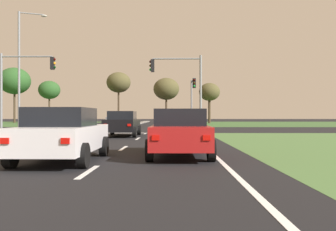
# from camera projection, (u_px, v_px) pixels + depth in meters

# --- Properties ---
(ground_plane) EXTENTS (200.00, 200.00, 0.00)m
(ground_plane) POSITION_uv_depth(u_px,v_px,m) (115.00, 129.00, 33.99)
(ground_plane) COLOR black
(grass_verge_far_right) EXTENTS (35.00, 35.00, 0.01)m
(grass_verge_far_right) POSITION_uv_depth(u_px,v_px,m) (297.00, 124.00, 58.17)
(grass_verge_far_right) COLOR #385B2D
(grass_verge_far_right) RESTS_ON ground
(median_island_near) EXTENTS (1.20, 22.00, 0.14)m
(median_island_near) POSITION_uv_depth(u_px,v_px,m) (41.00, 145.00, 14.99)
(median_island_near) COLOR #ADA89E
(median_island_near) RESTS_ON ground
(median_island_far) EXTENTS (1.20, 36.00, 0.14)m
(median_island_far) POSITION_uv_depth(u_px,v_px,m) (139.00, 123.00, 58.99)
(median_island_far) COLOR gray
(median_island_far) RESTS_ON ground
(lane_dash_near) EXTENTS (0.14, 2.00, 0.01)m
(lane_dash_near) POSITION_uv_depth(u_px,v_px,m) (88.00, 172.00, 8.40)
(lane_dash_near) COLOR silver
(lane_dash_near) RESTS_ON ground
(lane_dash_second) EXTENTS (0.14, 2.00, 0.01)m
(lane_dash_second) POSITION_uv_depth(u_px,v_px,m) (123.00, 148.00, 14.40)
(lane_dash_second) COLOR silver
(lane_dash_second) RESTS_ON ground
(lane_dash_third) EXTENTS (0.14, 2.00, 0.01)m
(lane_dash_third) POSITION_uv_depth(u_px,v_px,m) (138.00, 139.00, 20.40)
(lane_dash_third) COLOR silver
(lane_dash_third) RESTS_ON ground
(lane_dash_fourth) EXTENTS (0.14, 2.00, 0.01)m
(lane_dash_fourth) POSITION_uv_depth(u_px,v_px,m) (146.00, 133.00, 26.40)
(lane_dash_fourth) COLOR silver
(lane_dash_fourth) RESTS_ON ground
(lane_dash_fifth) EXTENTS (0.14, 2.00, 0.01)m
(lane_dash_fifth) POSITION_uv_depth(u_px,v_px,m) (151.00, 130.00, 32.40)
(lane_dash_fifth) COLOR silver
(lane_dash_fifth) RESTS_ON ground
(edge_line_right) EXTENTS (0.14, 24.00, 0.01)m
(edge_line_right) POSITION_uv_depth(u_px,v_px,m) (204.00, 145.00, 15.90)
(edge_line_right) COLOR silver
(edge_line_right) RESTS_ON ground
(stop_bar_near) EXTENTS (6.40, 0.50, 0.01)m
(stop_bar_near) POSITION_uv_depth(u_px,v_px,m) (150.00, 133.00, 26.94)
(stop_bar_near) COLOR silver
(stop_bar_near) RESTS_ON ground
(crosswalk_bar_near) EXTENTS (0.70, 2.80, 0.01)m
(crosswalk_bar_near) POSITION_uv_depth(u_px,v_px,m) (24.00, 132.00, 28.87)
(crosswalk_bar_near) COLOR silver
(crosswalk_bar_near) RESTS_ON ground
(crosswalk_bar_second) EXTENTS (0.70, 2.80, 0.01)m
(crosswalk_bar_second) POSITION_uv_depth(u_px,v_px,m) (39.00, 132.00, 28.85)
(crosswalk_bar_second) COLOR silver
(crosswalk_bar_second) RESTS_ON ground
(crosswalk_bar_third) EXTENTS (0.70, 2.80, 0.01)m
(crosswalk_bar_third) POSITION_uv_depth(u_px,v_px,m) (53.00, 132.00, 28.84)
(crosswalk_bar_third) COLOR silver
(crosswalk_bar_third) RESTS_ON ground
(crosswalk_bar_fourth) EXTENTS (0.70, 2.80, 0.01)m
(crosswalk_bar_fourth) POSITION_uv_depth(u_px,v_px,m) (67.00, 132.00, 28.82)
(crosswalk_bar_fourth) COLOR silver
(crosswalk_bar_fourth) RESTS_ON ground
(crosswalk_bar_fifth) EXTENTS (0.70, 2.80, 0.01)m
(crosswalk_bar_fifth) POSITION_uv_depth(u_px,v_px,m) (82.00, 132.00, 28.81)
(crosswalk_bar_fifth) COLOR silver
(crosswalk_bar_fifth) RESTS_ON ground
(crosswalk_bar_sixth) EXTENTS (0.70, 2.80, 0.01)m
(crosswalk_bar_sixth) POSITION_uv_depth(u_px,v_px,m) (96.00, 132.00, 28.80)
(crosswalk_bar_sixth) COLOR silver
(crosswalk_bar_sixth) RESTS_ON ground
(crosswalk_bar_seventh) EXTENTS (0.70, 2.80, 0.01)m
(crosswalk_bar_seventh) POSITION_uv_depth(u_px,v_px,m) (110.00, 132.00, 28.78)
(crosswalk_bar_seventh) COLOR silver
(crosswalk_bar_seventh) RESTS_ON ground
(car_teal_second) EXTENTS (4.44, 1.95, 1.48)m
(car_teal_second) POSITION_uv_depth(u_px,v_px,m) (58.00, 121.00, 36.22)
(car_teal_second) COLOR #19565B
(car_teal_second) RESTS_ON ground
(car_grey_third) EXTENTS (2.08, 4.30, 1.61)m
(car_grey_third) POSITION_uv_depth(u_px,v_px,m) (115.00, 119.00, 49.15)
(car_grey_third) COLOR slate
(car_grey_third) RESTS_ON ground
(car_black_fourth) EXTENTS (2.03, 4.56, 1.59)m
(car_black_fourth) POSITION_uv_depth(u_px,v_px,m) (123.00, 123.00, 22.92)
(car_black_fourth) COLOR black
(car_black_fourth) RESTS_ON ground
(car_beige_fifth) EXTENTS (1.94, 4.39, 1.61)m
(car_beige_fifth) POSITION_uv_depth(u_px,v_px,m) (130.00, 118.00, 66.07)
(car_beige_fifth) COLOR #BCAD8E
(car_beige_fifth) RESTS_ON ground
(car_red_sixth) EXTENTS (1.99, 4.44, 1.52)m
(car_red_sixth) POSITION_uv_depth(u_px,v_px,m) (179.00, 132.00, 11.67)
(car_red_sixth) COLOR #A31919
(car_red_sixth) RESTS_ON ground
(car_white_seventh) EXTENTS (2.05, 4.24, 1.54)m
(car_white_seventh) POSITION_uv_depth(u_px,v_px,m) (63.00, 134.00, 10.30)
(car_white_seventh) COLOR silver
(car_white_seventh) RESTS_ON ground
(traffic_signal_near_right) EXTENTS (3.99, 0.32, 5.87)m
(traffic_signal_near_right) POSITION_uv_depth(u_px,v_px,m) (183.00, 80.00, 27.31)
(traffic_signal_near_right) COLOR gray
(traffic_signal_near_right) RESTS_ON ground
(traffic_signal_far_right) EXTENTS (0.32, 5.35, 5.27)m
(traffic_signal_far_right) POSITION_uv_depth(u_px,v_px,m) (192.00, 93.00, 38.47)
(traffic_signal_far_right) COLOR gray
(traffic_signal_far_right) RESTS_ON ground
(traffic_signal_near_left) EXTENTS (4.27, 0.32, 6.06)m
(traffic_signal_near_left) POSITION_uv_depth(u_px,v_px,m) (20.00, 79.00, 27.46)
(traffic_signal_near_left) COLOR gray
(traffic_signal_near_left) RESTS_ON ground
(street_lamp_second) EXTENTS (2.34, 0.99, 10.52)m
(street_lamp_second) POSITION_uv_depth(u_px,v_px,m) (21.00, 65.00, 31.91)
(street_lamp_second) COLOR gray
(street_lamp_second) RESTS_ON ground
(treeline_near) EXTENTS (5.59, 5.59, 9.87)m
(treeline_near) POSITION_uv_depth(u_px,v_px,m) (15.00, 81.00, 64.43)
(treeline_near) COLOR #423323
(treeline_near) RESTS_ON ground
(treeline_second) EXTENTS (3.80, 3.80, 7.47)m
(treeline_second) POSITION_uv_depth(u_px,v_px,m) (49.00, 90.00, 64.02)
(treeline_second) COLOR #423323
(treeline_second) RESTS_ON ground
(treeline_third) EXTENTS (4.35, 4.35, 9.14)m
(treeline_third) POSITION_uv_depth(u_px,v_px,m) (119.00, 83.00, 65.15)
(treeline_third) COLOR #423323
(treeline_third) RESTS_ON ground
(treeline_fourth) EXTENTS (4.35, 4.35, 7.67)m
(treeline_fourth) POSITION_uv_depth(u_px,v_px,m) (166.00, 89.00, 61.00)
(treeline_fourth) COLOR #423323
(treeline_fourth) RESTS_ON ground
(treeline_fifth) EXTENTS (3.55, 3.55, 6.81)m
(treeline_fifth) POSITION_uv_depth(u_px,v_px,m) (209.00, 92.00, 60.98)
(treeline_fifth) COLOR #423323
(treeline_fifth) RESTS_ON ground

